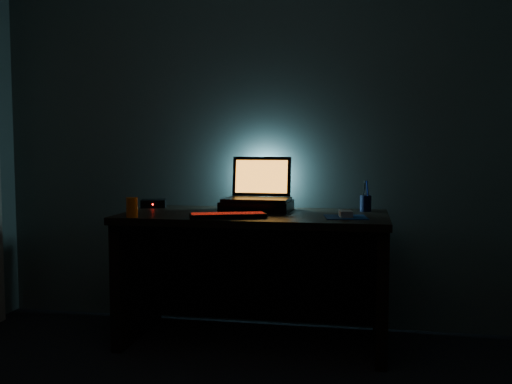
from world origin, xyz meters
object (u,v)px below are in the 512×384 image
at_px(mouse, 346,214).
at_px(juice_glass, 132,207).
at_px(laptop, 259,190).
at_px(keyboard, 228,215).
at_px(pen_cup, 366,203).
at_px(router, 153,203).

relative_size(mouse, juice_glass, 1.02).
bearing_deg(laptop, keyboard, -102.18).
relative_size(laptop, keyboard, 0.91).
relative_size(pen_cup, router, 0.53).
bearing_deg(laptop, router, 179.26).
relative_size(laptop, router, 2.20).
relative_size(keyboard, router, 2.41).
bearing_deg(mouse, juice_glass, -178.67).
bearing_deg(pen_cup, keyboard, -148.78).
distance_m(laptop, mouse, 0.60).
bearing_deg(pen_cup, router, -179.23).
height_order(laptop, mouse, laptop).
xyz_separation_m(pen_cup, juice_glass, (-1.24, -0.52, 0.01)).
xyz_separation_m(laptop, keyboard, (-0.10, -0.39, -0.11)).
xyz_separation_m(pen_cup, router, (-1.30, -0.02, -0.02)).
height_order(mouse, router, router).
bearing_deg(juice_glass, mouse, 10.04).
bearing_deg(juice_glass, laptop, 37.78).
relative_size(mouse, pen_cup, 1.16).
bearing_deg(mouse, router, 157.12).
distance_m(laptop, router, 0.68).
bearing_deg(router, mouse, -30.54).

